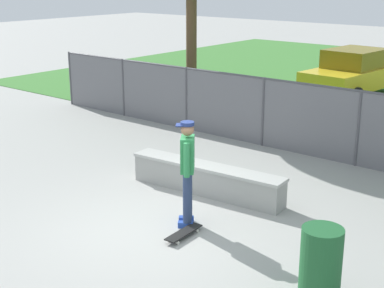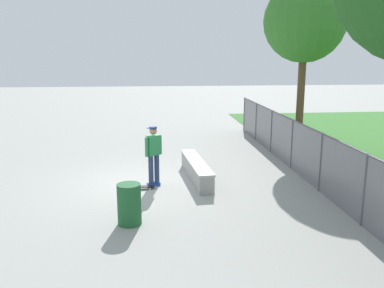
% 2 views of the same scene
% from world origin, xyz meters
% --- Properties ---
extents(ground_plane, '(80.00, 80.00, 0.00)m').
position_xyz_m(ground_plane, '(0.00, 0.00, 0.00)').
color(ground_plane, '#9E9E99').
extents(concrete_ledge, '(3.34, 0.75, 0.59)m').
position_xyz_m(concrete_ledge, '(-0.35, 1.79, 0.30)').
color(concrete_ledge, '#999993').
rests_on(concrete_ledge, ground).
extents(skateboarder, '(0.43, 0.50, 1.84)m').
position_xyz_m(skateboarder, '(0.30, 0.43, 1.03)').
color(skateboarder, '#2647A5').
rests_on(skateboarder, ground).
extents(skateboard, '(0.24, 0.81, 0.09)m').
position_xyz_m(skateboard, '(0.55, 0.03, 0.07)').
color(skateboard, black).
rests_on(skateboard, ground).
extents(chainlink_fence, '(17.46, 0.07, 1.74)m').
position_xyz_m(chainlink_fence, '(0.00, 5.24, 0.95)').
color(chainlink_fence, '#4C4C51').
rests_on(chainlink_fence, ground).
extents(car_yellow, '(2.30, 4.34, 1.66)m').
position_xyz_m(car_yellow, '(-2.01, 12.31, 0.84)').
color(car_yellow, gold).
rests_on(car_yellow, ground).
extents(trash_bin, '(0.56, 0.56, 0.98)m').
position_xyz_m(trash_bin, '(3.09, -0.17, 0.49)').
color(trash_bin, '#1E592D').
rests_on(trash_bin, ground).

